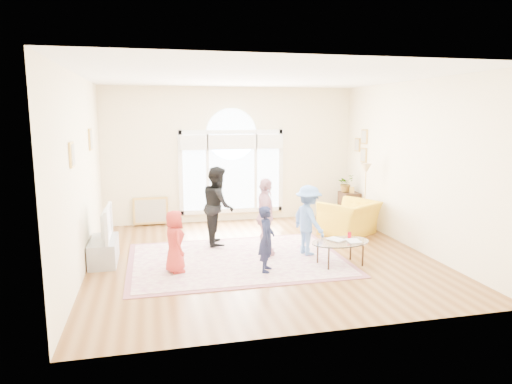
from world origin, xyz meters
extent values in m
plane|color=brown|center=(0.00, 0.00, 0.00)|extent=(6.00, 6.00, 0.00)
plane|color=beige|center=(0.00, 3.00, 1.60)|extent=(6.00, 0.00, 6.00)
plane|color=beige|center=(0.00, -3.00, 1.60)|extent=(6.00, 0.00, 6.00)
plane|color=beige|center=(-3.00, 0.00, 1.60)|extent=(0.00, 6.00, 6.00)
plane|color=beige|center=(3.00, 0.00, 1.60)|extent=(0.00, 6.00, 6.00)
plane|color=white|center=(0.00, 0.00, 3.20)|extent=(6.00, 6.00, 0.00)
cube|color=white|center=(0.00, 2.96, 0.25)|extent=(2.50, 0.08, 0.10)
cube|color=white|center=(0.00, 2.96, 2.15)|extent=(2.50, 0.08, 0.10)
cube|color=white|center=(-1.22, 2.96, 1.20)|extent=(0.10, 0.08, 2.00)
cube|color=white|center=(1.22, 2.96, 1.20)|extent=(0.10, 0.08, 2.00)
cube|color=#C6E2FF|center=(-0.90, 2.96, 1.20)|extent=(0.55, 0.02, 1.80)
cube|color=#C6E2FF|center=(0.90, 2.96, 1.20)|extent=(0.55, 0.02, 1.80)
cube|color=#C6E2FF|center=(0.00, 2.96, 1.20)|extent=(1.10, 0.02, 1.80)
cylinder|color=#C6E2FF|center=(0.00, 2.96, 2.10)|extent=(1.20, 0.02, 1.20)
cube|color=white|center=(-0.59, 2.95, 1.20)|extent=(0.07, 0.04, 1.80)
cube|color=white|center=(0.59, 2.95, 1.20)|extent=(0.07, 0.04, 1.80)
cube|color=white|center=(-0.90, 2.88, 1.92)|extent=(0.65, 0.12, 0.35)
cube|color=white|center=(0.00, 2.88, 1.92)|extent=(1.20, 0.12, 0.35)
cube|color=white|center=(0.90, 2.88, 1.92)|extent=(0.65, 0.12, 0.35)
cube|color=tan|center=(-2.98, 1.30, 2.10)|extent=(0.03, 0.34, 0.40)
cube|color=#ADA38E|center=(-2.96, 1.30, 2.10)|extent=(0.01, 0.28, 0.34)
cube|color=tan|center=(-2.98, -0.90, 2.00)|extent=(0.03, 0.30, 0.36)
cube|color=#ADA38E|center=(-2.96, -0.90, 2.00)|extent=(0.01, 0.24, 0.30)
cube|color=tan|center=(2.98, 2.05, 2.05)|extent=(0.03, 0.28, 0.34)
cube|color=#ADA38E|center=(2.96, 2.05, 2.05)|extent=(0.01, 0.22, 0.28)
cube|color=tan|center=(2.98, 2.05, 1.62)|extent=(0.03, 0.28, 0.34)
cube|color=#ADA38E|center=(2.96, 2.05, 1.62)|extent=(0.01, 0.22, 0.28)
cube|color=tan|center=(2.98, 2.40, 1.84)|extent=(0.03, 0.26, 0.32)
cube|color=#ADA38E|center=(2.96, 2.40, 1.84)|extent=(0.01, 0.20, 0.26)
cube|color=beige|center=(-0.45, -0.08, 0.01)|extent=(3.60, 2.60, 0.02)
cube|color=#864D57|center=(-0.45, -0.08, 0.01)|extent=(3.80, 2.80, 0.01)
cube|color=#919499|center=(-2.75, 0.30, 0.21)|extent=(0.45, 1.00, 0.42)
imported|color=black|center=(-2.75, 0.30, 0.71)|extent=(0.13, 1.00, 0.57)
cube|color=#4F5FC5|center=(-2.66, 0.30, 0.71)|extent=(0.02, 0.82, 0.46)
ellipsoid|color=silver|center=(1.22, -0.76, 0.41)|extent=(1.12, 0.80, 0.02)
cylinder|color=black|center=(1.52, -0.52, 0.20)|extent=(0.03, 0.03, 0.40)
cylinder|color=black|center=(0.86, -0.61, 0.20)|extent=(0.03, 0.03, 0.40)
cylinder|color=black|center=(1.57, -0.90, 0.20)|extent=(0.03, 0.03, 0.40)
cylinder|color=black|center=(0.92, -0.99, 0.20)|extent=(0.03, 0.03, 0.40)
imported|color=#B2A58C|center=(1.07, -0.73, 0.43)|extent=(0.33, 0.36, 0.03)
imported|color=#B2A58C|center=(1.32, -0.82, 0.43)|extent=(0.22, 0.30, 0.02)
cylinder|color=red|center=(1.44, -0.63, 0.48)|extent=(0.07, 0.07, 0.12)
imported|color=gold|center=(2.23, 1.10, 0.36)|extent=(1.45, 1.41, 0.72)
cube|color=black|center=(2.78, 2.32, 0.35)|extent=(0.40, 0.50, 0.70)
cylinder|color=black|center=(2.67, 1.29, 0.01)|extent=(0.20, 0.20, 0.02)
cylinder|color=#B59042|center=(2.67, 1.29, 0.68)|extent=(0.02, 0.02, 1.35)
cone|color=#CCB284|center=(2.67, 1.29, 1.40)|extent=(0.24, 0.24, 0.22)
cylinder|color=white|center=(2.70, 2.39, 0.35)|extent=(0.20, 0.20, 0.70)
imported|color=#33722D|center=(2.70, 2.39, 0.91)|extent=(0.48, 0.45, 0.43)
cube|color=tan|center=(-1.94, 2.90, 0.00)|extent=(0.80, 0.14, 0.62)
imported|color=#AD2D26|center=(-1.56, -0.51, 0.53)|extent=(0.43, 0.56, 1.02)
imported|color=#181E3C|center=(-0.10, -0.81, 0.56)|extent=(0.39, 0.46, 1.09)
imported|color=black|center=(-0.63, 0.97, 0.79)|extent=(0.63, 0.78, 1.55)
imported|color=#DEA2B1|center=(0.10, 0.07, 0.73)|extent=(0.50, 0.88, 1.41)
imported|color=#5982C8|center=(0.87, -0.09, 0.66)|extent=(0.68, 0.92, 1.28)
camera|label=1|loc=(-1.89, -7.77, 2.57)|focal=32.00mm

